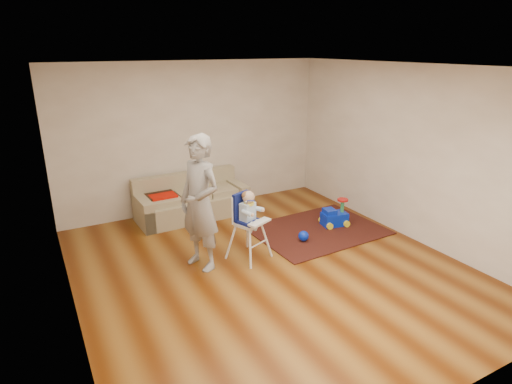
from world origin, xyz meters
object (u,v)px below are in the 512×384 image
ride_on_toy (335,212)px  adult (200,203)px  side_table (160,207)px  toy_ball (303,236)px  sofa (192,197)px  high_chair (249,226)px

ride_on_toy → adult: adult is taller
side_table → toy_ball: side_table is taller
sofa → high_chair: high_chair is taller
high_chair → ride_on_toy: bearing=-11.6°
sofa → toy_ball: 2.18m
ride_on_toy → high_chair: bearing=-160.2°
adult → sofa: bearing=142.6°
adult → toy_ball: bearing=67.5°
sofa → adult: size_ratio=1.06×
side_table → toy_ball: 2.58m
adult → ride_on_toy: bearing=74.2°
side_table → toy_ball: size_ratio=3.12×
ride_on_toy → side_table: bearing=156.8°
toy_ball → high_chair: bearing=-176.9°
toy_ball → adult: bearing=178.6°
side_table → adult: bearing=-88.8°
side_table → adult: adult is taller
side_table → ride_on_toy: size_ratio=1.11×
side_table → high_chair: (0.72, -1.97, 0.24)m
ride_on_toy → toy_ball: ride_on_toy is taller
sofa → adult: adult is taller
ride_on_toy → high_chair: (-1.83, -0.33, 0.25)m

